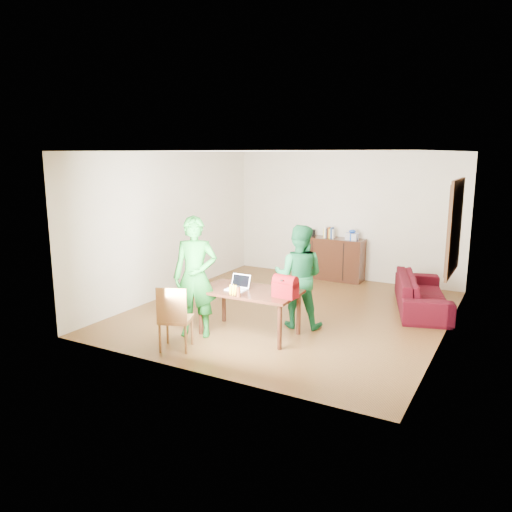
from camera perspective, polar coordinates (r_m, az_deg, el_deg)
The scene contains 10 objects.
room at distance 8.43m, azimuth 4.45°, elevation 2.34°, with size 5.20×5.70×2.90m.
table at distance 7.41m, azimuth -0.75°, elevation -4.52°, with size 1.48×0.85×0.69m.
chair at distance 7.05m, azimuth -9.14°, elevation -8.42°, with size 0.53×0.52×0.92m.
person_near at distance 7.36m, azimuth -6.95°, elevation -2.39°, with size 0.65×0.43×1.79m, color #135618.
person_far at distance 7.74m, azimuth 4.92°, elevation -2.32°, with size 0.78×0.61×1.61m, color #145A2E.
laptop at distance 7.38m, azimuth -2.25°, elevation -3.58°, with size 0.30×0.21×0.21m.
bananas at distance 7.11m, azimuth -2.66°, elevation -4.28°, with size 0.16×0.10×0.06m, color gold, non-canonical shape.
bottle at distance 7.01m, azimuth -2.02°, elevation -4.07°, with size 0.05×0.05×0.16m, color #5D2B15.
red_bag at distance 7.01m, azimuth 3.38°, elevation -3.73°, with size 0.34×0.20×0.25m, color #6F0A07.
sofa at distance 9.13m, azimuth 18.46°, elevation -4.03°, with size 2.03×0.79×0.59m, color #390711.
Camera 1 is at (3.43, -7.46, 2.67)m, focal length 35.00 mm.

